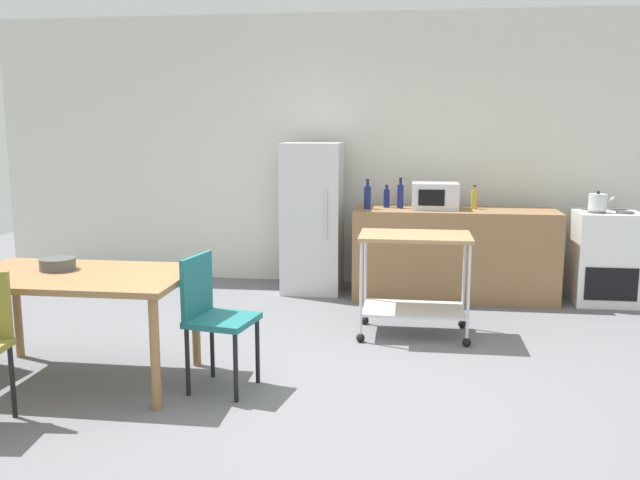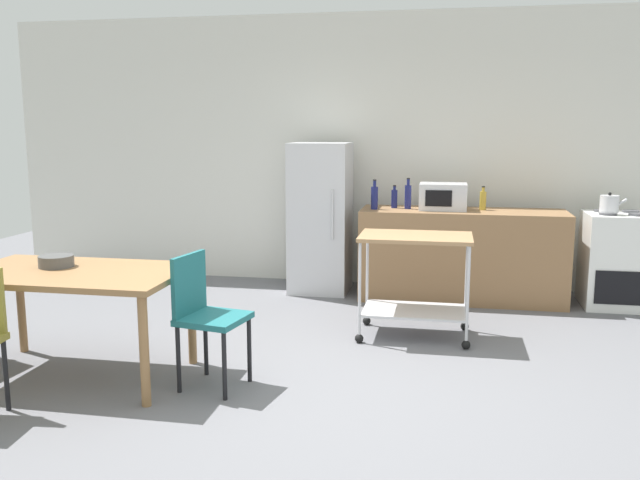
{
  "view_description": "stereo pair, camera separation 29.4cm",
  "coord_description": "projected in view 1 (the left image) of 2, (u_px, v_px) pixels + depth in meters",
  "views": [
    {
      "loc": [
        0.46,
        -4.16,
        1.72
      ],
      "look_at": [
        -0.27,
        1.2,
        0.8
      ],
      "focal_mm": 37.72,
      "sensor_mm": 36.0,
      "label": 1
    },
    {
      "loc": [
        0.75,
        -4.11,
        1.72
      ],
      "look_at": [
        -0.27,
        1.2,
        0.8
      ],
      "focal_mm": 37.72,
      "sensor_mm": 36.0,
      "label": 2
    }
  ],
  "objects": [
    {
      "name": "microwave",
      "position": [
        435.0,
        196.0,
        6.7
      ],
      "size": [
        0.46,
        0.35,
        0.26
      ],
      "color": "silver",
      "rests_on": "kitchen_counter"
    },
    {
      "name": "kitchen_counter",
      "position": [
        454.0,
        254.0,
        6.76
      ],
      "size": [
        2.0,
        0.64,
        0.9
      ],
      "primitive_type": "cube",
      "color": "olive",
      "rests_on": "ground_plane"
    },
    {
      "name": "bottle_soda",
      "position": [
        474.0,
        199.0,
        6.7
      ],
      "size": [
        0.06,
        0.06,
        0.24
      ],
      "color": "gold",
      "rests_on": "kitchen_counter"
    },
    {
      "name": "dining_table",
      "position": [
        76.0,
        285.0,
        4.49
      ],
      "size": [
        1.5,
        0.9,
        0.75
      ],
      "color": "olive",
      "rests_on": "ground_plane"
    },
    {
      "name": "bottle_olive_oil",
      "position": [
        387.0,
        198.0,
        6.82
      ],
      "size": [
        0.06,
        0.06,
        0.23
      ],
      "color": "navy",
      "rests_on": "kitchen_counter"
    },
    {
      "name": "kitchen_cart",
      "position": [
        415.0,
        268.0,
        5.51
      ],
      "size": [
        0.91,
        0.57,
        0.85
      ],
      "color": "#A37A51",
      "rests_on": "ground_plane"
    },
    {
      "name": "kettle",
      "position": [
        598.0,
        202.0,
        6.41
      ],
      "size": [
        0.24,
        0.17,
        0.19
      ],
      "color": "silver",
      "rests_on": "stove_oven"
    },
    {
      "name": "stove_oven",
      "position": [
        604.0,
        257.0,
        6.58
      ],
      "size": [
        0.6,
        0.61,
        0.92
      ],
      "color": "white",
      "rests_on": "ground_plane"
    },
    {
      "name": "bottle_sparkling_water",
      "position": [
        367.0,
        197.0,
        6.69
      ],
      "size": [
        0.07,
        0.07,
        0.3
      ],
      "color": "navy",
      "rests_on": "kitchen_counter"
    },
    {
      "name": "refrigerator",
      "position": [
        313.0,
        218.0,
        6.99
      ],
      "size": [
        0.6,
        0.63,
        1.55
      ],
      "color": "silver",
      "rests_on": "ground_plane"
    },
    {
      "name": "ground_plane",
      "position": [
        336.0,
        391.0,
        4.41
      ],
      "size": [
        12.0,
        12.0,
        0.0
      ],
      "primitive_type": "plane",
      "color": "slate"
    },
    {
      "name": "back_wall",
      "position": [
        369.0,
        151.0,
        7.29
      ],
      "size": [
        8.4,
        0.12,
        2.9
      ],
      "primitive_type": "cube",
      "color": "silver",
      "rests_on": "ground_plane"
    },
    {
      "name": "fruit_bowl",
      "position": [
        58.0,
        264.0,
        4.58
      ],
      "size": [
        0.24,
        0.24,
        0.08
      ],
      "primitive_type": "cylinder",
      "color": "#4C4C4C",
      "rests_on": "dining_table"
    },
    {
      "name": "chair_teal",
      "position": [
        213.0,
        312.0,
        4.39
      ],
      "size": [
        0.47,
        0.47,
        0.89
      ],
      "rotation": [
        0.0,
        0.0,
        1.39
      ],
      "color": "#1E666B",
      "rests_on": "ground_plane"
    },
    {
      "name": "bottle_soy_sauce",
      "position": [
        400.0,
        196.0,
        6.75
      ],
      "size": [
        0.07,
        0.07,
        0.31
      ],
      "color": "navy",
      "rests_on": "kitchen_counter"
    }
  ]
}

